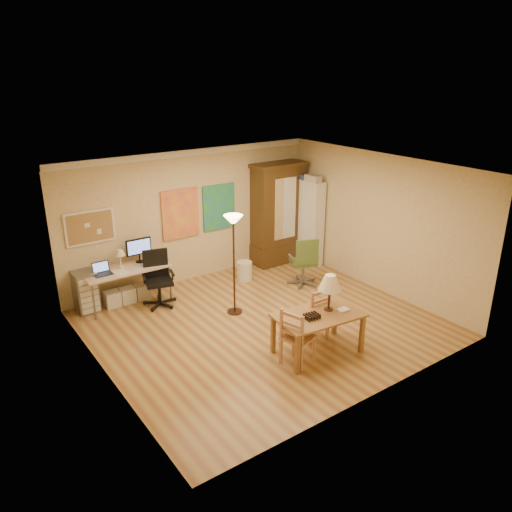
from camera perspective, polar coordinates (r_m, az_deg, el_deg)
floor at (r=8.77m, az=0.80°, el=-7.74°), size 5.50×5.50×0.00m
crown_molding at (r=9.92m, az=-7.69°, el=11.63°), size 5.50×0.08×0.12m
corkboard at (r=9.43m, az=-18.44°, el=3.14°), size 0.90×0.04×0.62m
art_panel_left at (r=10.07m, az=-8.65°, el=4.78°), size 0.80×0.04×1.00m
art_panel_right at (r=10.49m, az=-4.25°, el=5.61°), size 0.75×0.04×0.95m
dining_table at (r=7.71m, az=7.63°, el=-5.59°), size 1.40×0.93×1.25m
ladder_chair_back at (r=8.23m, az=6.64°, el=-6.59°), size 0.43×0.41×0.91m
ladder_chair_left at (r=7.50m, az=4.67°, el=-9.39°), size 0.51×0.52×0.92m
torchiere_lamp at (r=8.59m, az=-2.59°, el=2.34°), size 0.33×0.33×1.84m
computer_desk at (r=9.65m, az=-14.44°, el=-2.81°), size 1.56×0.68×1.18m
office_chair_black at (r=9.50m, az=-11.01°, el=-3.93°), size 0.64×0.64×1.04m
office_chair_green at (r=10.20m, az=5.45°, el=-1.86°), size 0.64×0.64×1.03m
drawer_cart at (r=9.58m, az=-18.89°, el=-3.86°), size 0.38×0.45×0.76m
armoire at (r=11.18m, az=2.48°, el=4.14°), size 1.23×0.58×2.26m
bookshelf at (r=11.19m, az=5.98°, el=3.83°), size 0.28×0.76×1.89m
wastebin at (r=10.43m, az=-1.32°, el=-1.69°), size 0.32×0.32×0.40m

